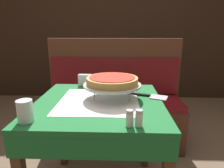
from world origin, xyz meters
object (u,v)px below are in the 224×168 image
Objects in this scene: salt_shaker at (130,118)px; pepper_shaker at (139,118)px; deep_dish_pizza at (112,80)px; condiment_caddy at (85,58)px; booth_bench at (114,113)px; water_glass_near at (25,111)px; napkin_holder at (85,80)px; pizza_pan_stand at (112,85)px; dining_table_rear at (94,67)px; dining_table_front at (99,115)px; pizza_server at (148,96)px.

pepper_shaker reaches higher than salt_shaker.
deep_dish_pizza is 1.59m from condiment_caddy.
booth_bench is 12.60× the size of water_glass_near.
deep_dish_pizza is at bearing 103.52° from salt_shaker.
condiment_caddy is at bearing 106.44° from pepper_shaker.
water_glass_near is 0.68m from napkin_holder.
pizza_pan_stand reaches higher than pepper_shaker.
pizza_pan_stand is at bearing 41.55° from water_glass_near.
dining_table_rear is 9.62× the size of pepper_shaker.
dining_table_front is at bearing -95.77° from booth_bench.
pepper_shaker is (0.46, -2.01, 0.14)m from dining_table_rear.
deep_dish_pizza reaches higher than napkin_holder.
water_glass_near is at bearing -89.26° from condiment_caddy.
pepper_shaker is at bearing -62.07° from napkin_holder.
pepper_shaker is at bearing -57.04° from dining_table_front.
dining_table_rear is at bearing 94.24° from napkin_holder.
booth_bench is at bearing 90.52° from pizza_pan_stand.
condiment_caddy is at bearing 99.31° from napkin_holder.
dining_table_rear is (-0.24, 1.67, -0.00)m from dining_table_front.
salt_shaker reaches higher than pizza_server.
deep_dish_pizza is 0.38m from napkin_holder.
pizza_pan_stand is at bearing -74.31° from condiment_caddy.
salt_shaker is at bearing -78.18° from dining_table_rear.
pizza_pan_stand is at bearing 109.35° from pepper_shaker.
dining_table_rear is at bearing 101.40° from deep_dish_pizza.
water_glass_near is 0.54m from pepper_shaker.
pepper_shaker reaches higher than dining_table_front.
dining_table_front is 5.15× the size of condiment_caddy.
salt_shaker is at bearing -76.48° from deep_dish_pizza.
pizza_pan_stand reaches higher than pizza_server.
condiment_caddy reaches higher than deep_dish_pizza.
pepper_shaker is (0.14, -0.39, -0.08)m from deep_dish_pizza.
pizza_server is 1.80× the size of condiment_caddy.
deep_dish_pizza is 3.28× the size of napkin_holder.
pepper_shaker is 0.81× the size of napkin_holder.
condiment_caddy is at bearing 116.84° from booth_bench.
salt_shaker reaches higher than dining_table_front.
deep_dish_pizza reaches higher than pepper_shaker.
dining_table_front is 0.24m from deep_dish_pizza.
booth_bench is 0.85m from pizza_pan_stand.
condiment_caddy is (-0.52, 1.92, 0.02)m from salt_shaker.
pepper_shaker is at bearing -3.11° from water_glass_near.
salt_shaker is at bearing -3.37° from water_glass_near.
pizza_server is at bearing 10.90° from deep_dish_pizza.
booth_bench reaches higher than dining_table_front.
deep_dish_pizza is at bearing -74.31° from condiment_caddy.
water_glass_near is 1.37× the size of salt_shaker.
condiment_caddy reaches higher than pizza_pan_stand.
pizza_pan_stand is at bearing -89.48° from booth_bench.
dining_table_front is 0.47m from water_glass_near.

